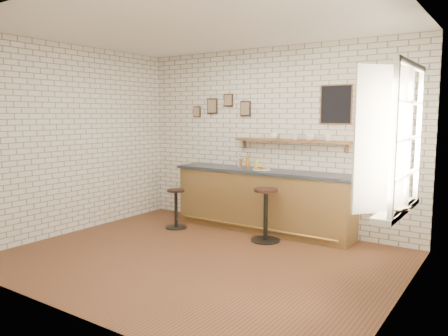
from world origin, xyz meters
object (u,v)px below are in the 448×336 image
(ciabatta_sandwich, at_px, (262,167))
(bitters_bottle_white, at_px, (240,162))
(sandwich_plate, at_px, (262,170))
(book_upper, at_px, (392,206))
(shelf_cup_b, at_px, (295,137))
(shelf_cup_d, at_px, (328,138))
(shelf_cup_a, at_px, (274,136))
(bar_counter, at_px, (262,200))
(shelf_cup_c, at_px, (310,137))
(bar_stool_left, at_px, (176,207))
(condiment_bottle_yellow, at_px, (256,164))
(bar_stool_right, at_px, (266,213))
(bitters_bottle_brown, at_px, (241,162))
(book_lower, at_px, (391,208))
(bitters_bottle_amber, at_px, (248,161))

(ciabatta_sandwich, relative_size, bitters_bottle_white, 0.92)
(sandwich_plate, bearing_deg, book_upper, -32.41)
(shelf_cup_b, xyz_separation_m, shelf_cup_d, (0.54, 0.00, -0.00))
(shelf_cup_a, bearing_deg, bar_counter, -127.85)
(bar_counter, relative_size, shelf_cup_c, 23.22)
(bar_stool_left, bearing_deg, shelf_cup_d, 20.64)
(bar_counter, distance_m, bitters_bottle_white, 0.79)
(condiment_bottle_yellow, height_order, bar_stool_left, condiment_bottle_yellow)
(bar_stool_right, bearing_deg, shelf_cup_a, 108.79)
(bar_stool_right, bearing_deg, bar_counter, 123.71)
(bitters_bottle_brown, height_order, shelf_cup_a, shelf_cup_a)
(bitters_bottle_white, distance_m, book_upper, 3.34)
(ciabatta_sandwich, xyz_separation_m, bitters_bottle_white, (-0.52, 0.16, 0.04))
(bar_stool_right, xyz_separation_m, shelf_cup_c, (0.38, 0.71, 1.12))
(shelf_cup_d, bearing_deg, shelf_cup_c, -169.90)
(bar_stool_right, height_order, book_lower, book_lower)
(bar_stool_right, relative_size, shelf_cup_d, 8.15)
(bar_stool_left, relative_size, bar_stool_right, 0.82)
(shelf_cup_c, bearing_deg, bar_stool_left, 144.47)
(ciabatta_sandwich, xyz_separation_m, bar_stool_right, (0.33, -0.47, -0.62))
(bar_stool_left, distance_m, shelf_cup_a, 2.03)
(sandwich_plate, xyz_separation_m, book_upper, (2.38, -1.51, -0.06))
(bar_stool_right, bearing_deg, shelf_cup_b, 79.65)
(bitters_bottle_white, relative_size, shelf_cup_a, 1.65)
(shelf_cup_c, bearing_deg, ciabatta_sandwich, 139.19)
(sandwich_plate, bearing_deg, bitters_bottle_amber, 156.08)
(shelf_cup_b, xyz_separation_m, book_upper, (1.91, -1.74, -0.59))
(bar_counter, relative_size, bitters_bottle_brown, 16.13)
(bitters_bottle_white, distance_m, shelf_cup_d, 1.59)
(condiment_bottle_yellow, bearing_deg, bitters_bottle_white, 180.00)
(bitters_bottle_amber, height_order, bar_stool_left, bitters_bottle_amber)
(ciabatta_sandwich, height_order, bar_stool_left, ciabatta_sandwich)
(bitters_bottle_brown, bearing_deg, shelf_cup_b, 4.33)
(shelf_cup_a, bearing_deg, condiment_bottle_yellow, -177.98)
(bitters_bottle_amber, bearing_deg, book_upper, -31.38)
(bitters_bottle_brown, bearing_deg, bar_counter, -14.23)
(bitters_bottle_amber, bearing_deg, shelf_cup_a, 9.05)
(bitters_bottle_white, xyz_separation_m, shelf_cup_d, (1.52, 0.07, 0.45))
(condiment_bottle_yellow, height_order, shelf_cup_b, shelf_cup_b)
(shelf_cup_b, bearing_deg, shelf_cup_a, 128.47)
(ciabatta_sandwich, distance_m, bitters_bottle_white, 0.54)
(bitters_bottle_white, bearing_deg, shelf_cup_c, 3.42)
(bar_counter, bearing_deg, ciabatta_sandwich, -84.68)
(bitters_bottle_amber, relative_size, book_upper, 1.20)
(bar_counter, height_order, book_lower, bar_counter)
(bitters_bottle_white, height_order, shelf_cup_c, shelf_cup_c)
(bitters_bottle_brown, height_order, bitters_bottle_amber, bitters_bottle_amber)
(ciabatta_sandwich, distance_m, shelf_cup_a, 0.56)
(ciabatta_sandwich, bearing_deg, bitters_bottle_amber, 156.58)
(shelf_cup_d, distance_m, book_lower, 2.31)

